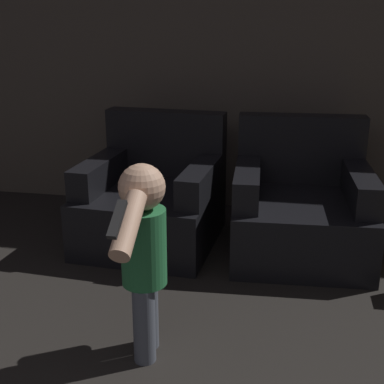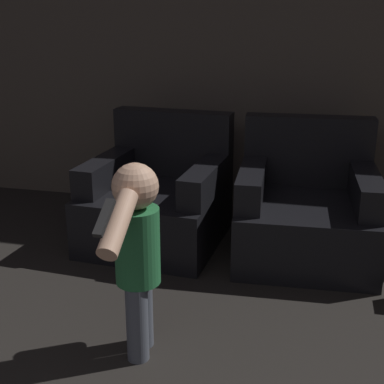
% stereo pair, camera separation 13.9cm
% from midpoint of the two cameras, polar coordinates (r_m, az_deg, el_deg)
% --- Properties ---
extents(wall_back, '(8.40, 0.05, 2.60)m').
position_cam_midpoint_polar(wall_back, '(4.32, 2.74, 15.30)').
color(wall_back, '#51493F').
rests_on(wall_back, ground_plane).
extents(armchair_left, '(0.94, 0.98, 0.87)m').
position_cam_midpoint_polar(armchair_left, '(3.77, -2.51, -0.79)').
color(armchair_left, black).
rests_on(armchair_left, ground_plane).
extents(armchair_right, '(0.92, 0.96, 0.87)m').
position_cam_midpoint_polar(armchair_right, '(3.64, 13.10, -1.99)').
color(armchair_right, black).
rests_on(armchair_right, ground_plane).
extents(person_toddler, '(0.21, 0.64, 0.94)m').
position_cam_midpoint_polar(person_toddler, '(2.41, -4.28, -5.85)').
color(person_toddler, '#474C56').
rests_on(person_toddler, ground_plane).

